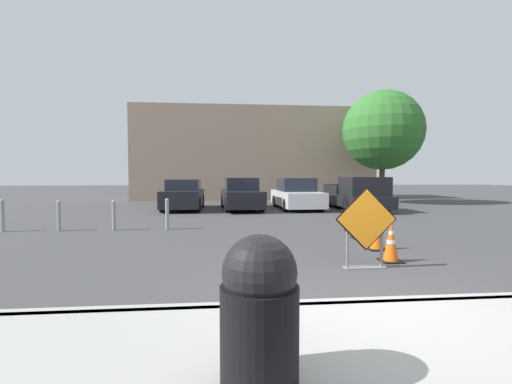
{
  "coord_description": "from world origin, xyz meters",
  "views": [
    {
      "loc": [
        -1.81,
        -3.98,
        1.66
      ],
      "look_at": [
        -0.49,
        10.5,
        0.98
      ],
      "focal_mm": 24.0,
      "sensor_mm": 36.0,
      "label": 1
    }
  ],
  "objects_px": {
    "parked_car_second": "(241,195)",
    "parked_car_third": "(296,195)",
    "traffic_cone_fourth": "(356,218)",
    "parked_car_nearest": "(184,195)",
    "pickup_truck": "(357,195)",
    "traffic_cone_third": "(361,228)",
    "bollard_third": "(59,215)",
    "traffic_cone_second": "(377,232)",
    "bollard_fourth": "(2,214)",
    "road_closed_sign": "(366,226)",
    "bollard_nearest": "(167,213)",
    "traffic_cone_nearest": "(391,242)",
    "bollard_second": "(114,214)",
    "trash_bin": "(260,309)"
  },
  "relations": [
    {
      "from": "traffic_cone_fourth",
      "to": "parked_car_third",
      "type": "xyz_separation_m",
      "value": [
        -0.24,
        7.35,
        0.3
      ]
    },
    {
      "from": "parked_car_second",
      "to": "pickup_truck",
      "type": "xyz_separation_m",
      "value": [
        5.66,
        -0.78,
        -0.0
      ]
    },
    {
      "from": "traffic_cone_third",
      "to": "bollard_nearest",
      "type": "height_order",
      "value": "bollard_nearest"
    },
    {
      "from": "traffic_cone_fourth",
      "to": "bollard_third",
      "type": "xyz_separation_m",
      "value": [
        -8.87,
        0.97,
        0.09
      ]
    },
    {
      "from": "traffic_cone_second",
      "to": "parked_car_third",
      "type": "distance_m",
      "value": 9.79
    },
    {
      "from": "traffic_cone_third",
      "to": "parked_car_nearest",
      "type": "distance_m",
      "value": 10.17
    },
    {
      "from": "bollard_nearest",
      "to": "bollard_fourth",
      "type": "height_order",
      "value": "bollard_fourth"
    },
    {
      "from": "traffic_cone_fourth",
      "to": "parked_car_second",
      "type": "relative_size",
      "value": 0.17
    },
    {
      "from": "traffic_cone_fourth",
      "to": "parked_car_second",
      "type": "xyz_separation_m",
      "value": [
        -3.08,
        7.17,
        0.33
      ]
    },
    {
      "from": "road_closed_sign",
      "to": "traffic_cone_nearest",
      "type": "distance_m",
      "value": 0.91
    },
    {
      "from": "pickup_truck",
      "to": "bollard_second",
      "type": "bearing_deg",
      "value": 30.62
    },
    {
      "from": "pickup_truck",
      "to": "bollard_nearest",
      "type": "distance_m",
      "value": 9.87
    },
    {
      "from": "traffic_cone_third",
      "to": "parked_car_second",
      "type": "bearing_deg",
      "value": 108.45
    },
    {
      "from": "traffic_cone_third",
      "to": "parked_car_nearest",
      "type": "height_order",
      "value": "parked_car_nearest"
    },
    {
      "from": "traffic_cone_fourth",
      "to": "pickup_truck",
      "type": "distance_m",
      "value": 6.9
    },
    {
      "from": "parked_car_nearest",
      "to": "bollard_third",
      "type": "xyz_separation_m",
      "value": [
        -2.96,
        -6.38,
        -0.21
      ]
    },
    {
      "from": "parked_car_third",
      "to": "parked_car_second",
      "type": "bearing_deg",
      "value": 1.72
    },
    {
      "from": "traffic_cone_fourth",
      "to": "bollard_nearest",
      "type": "relative_size",
      "value": 0.84
    },
    {
      "from": "traffic_cone_second",
      "to": "bollard_nearest",
      "type": "xyz_separation_m",
      "value": [
        -5.2,
        3.4,
        0.11
      ]
    },
    {
      "from": "traffic_cone_third",
      "to": "bollard_third",
      "type": "bearing_deg",
      "value": 166.24
    },
    {
      "from": "traffic_cone_fourth",
      "to": "pickup_truck",
      "type": "height_order",
      "value": "pickup_truck"
    },
    {
      "from": "traffic_cone_nearest",
      "to": "traffic_cone_second",
      "type": "xyz_separation_m",
      "value": [
        0.21,
        1.08,
        0.03
      ]
    },
    {
      "from": "traffic_cone_fourth",
      "to": "parked_car_nearest",
      "type": "bearing_deg",
      "value": 128.78
    },
    {
      "from": "road_closed_sign",
      "to": "parked_car_second",
      "type": "distance_m",
      "value": 11.25
    },
    {
      "from": "bollard_third",
      "to": "bollard_second",
      "type": "bearing_deg",
      "value": 0.0
    },
    {
      "from": "traffic_cone_third",
      "to": "traffic_cone_fourth",
      "type": "xyz_separation_m",
      "value": [
        0.31,
        1.13,
        0.11
      ]
    },
    {
      "from": "parked_car_second",
      "to": "parked_car_third",
      "type": "bearing_deg",
      "value": 179.74
    },
    {
      "from": "traffic_cone_third",
      "to": "pickup_truck",
      "type": "relative_size",
      "value": 0.11
    },
    {
      "from": "pickup_truck",
      "to": "bollard_fourth",
      "type": "bearing_deg",
      "value": 24.34
    },
    {
      "from": "parked_car_nearest",
      "to": "bollard_third",
      "type": "distance_m",
      "value": 7.04
    },
    {
      "from": "pickup_truck",
      "to": "bollard_nearest",
      "type": "bearing_deg",
      "value": 35.12
    },
    {
      "from": "traffic_cone_fourth",
      "to": "bollard_second",
      "type": "height_order",
      "value": "bollard_second"
    },
    {
      "from": "parked_car_third",
      "to": "bollard_second",
      "type": "bearing_deg",
      "value": 40.41
    },
    {
      "from": "traffic_cone_second",
      "to": "bollard_third",
      "type": "height_order",
      "value": "bollard_third"
    },
    {
      "from": "road_closed_sign",
      "to": "traffic_cone_nearest",
      "type": "xyz_separation_m",
      "value": [
        0.69,
        0.44,
        -0.4
      ]
    },
    {
      "from": "parked_car_third",
      "to": "bollard_third",
      "type": "relative_size",
      "value": 4.99
    },
    {
      "from": "parked_car_second",
      "to": "bollard_nearest",
      "type": "bearing_deg",
      "value": 63.55
    },
    {
      "from": "traffic_cone_nearest",
      "to": "traffic_cone_fourth",
      "type": "distance_m",
      "value": 3.58
    },
    {
      "from": "trash_bin",
      "to": "parked_car_nearest",
      "type": "bearing_deg",
      "value": 98.82
    },
    {
      "from": "traffic_cone_nearest",
      "to": "bollard_second",
      "type": "relative_size",
      "value": 0.84
    },
    {
      "from": "parked_car_nearest",
      "to": "bollard_fourth",
      "type": "xyz_separation_m",
      "value": [
        -4.57,
        -6.38,
        -0.18
      ]
    },
    {
      "from": "traffic_cone_nearest",
      "to": "traffic_cone_third",
      "type": "bearing_deg",
      "value": 81.16
    },
    {
      "from": "traffic_cone_second",
      "to": "parked_car_second",
      "type": "distance_m",
      "value": 9.96
    },
    {
      "from": "traffic_cone_fourth",
      "to": "bollard_fourth",
      "type": "xyz_separation_m",
      "value": [
        -10.48,
        0.97,
        0.12
      ]
    },
    {
      "from": "traffic_cone_third",
      "to": "pickup_truck",
      "type": "bearing_deg",
      "value": 68.99
    },
    {
      "from": "parked_car_second",
      "to": "pickup_truck",
      "type": "distance_m",
      "value": 5.71
    },
    {
      "from": "traffic_cone_fourth",
      "to": "bollard_nearest",
      "type": "xyz_separation_m",
      "value": [
        -5.66,
        0.97,
        0.12
      ]
    },
    {
      "from": "traffic_cone_third",
      "to": "bollard_third",
      "type": "xyz_separation_m",
      "value": [
        -8.56,
        2.1,
        0.2
      ]
    },
    {
      "from": "traffic_cone_nearest",
      "to": "parked_car_third",
      "type": "xyz_separation_m",
      "value": [
        0.44,
        10.86,
        0.32
      ]
    },
    {
      "from": "bollard_third",
      "to": "bollard_fourth",
      "type": "bearing_deg",
      "value": 180.0
    }
  ]
}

